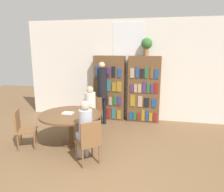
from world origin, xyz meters
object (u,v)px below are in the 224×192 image
object	(u,v)px
chair_far_side	(89,140)
seated_reader_left	(90,106)
flower_vase	(147,44)
reading_table	(71,118)
seated_reader_right	(85,127)
bookshelf_right	(144,90)
chair_left_side	(93,112)
chair_near_camera	(23,127)
librarian_standing	(102,87)
bookshelf_left	(110,88)

from	to	relation	value
chair_far_side	seated_reader_left	distance (m)	1.70
flower_vase	seated_reader_left	world-z (taller)	flower_vase
reading_table	seated_reader_right	size ratio (longest dim) A/B	1.14
bookshelf_right	chair_far_side	distance (m)	2.91
flower_vase	seated_reader_right	bearing A→B (deg)	-110.11
chair_left_side	chair_far_side	distance (m)	1.84
reading_table	seated_reader_left	xyz separation A→B (m)	(0.18, 0.84, 0.06)
chair_near_camera	seated_reader_left	world-z (taller)	seated_reader_left
chair_left_side	librarian_standing	world-z (taller)	librarian_standing
chair_left_side	bookshelf_right	bearing A→B (deg)	-130.74
bookshelf_left	seated_reader_left	distance (m)	1.20
bookshelf_left	flower_vase	world-z (taller)	flower_vase
seated_reader_left	bookshelf_left	bearing A→B (deg)	-91.05
seated_reader_right	librarian_standing	distance (m)	2.16
seated_reader_left	seated_reader_right	world-z (taller)	seated_reader_right
chair_near_camera	chair_far_side	xyz separation A→B (m)	(1.64, -0.35, 0.00)
bookshelf_right	reading_table	size ratio (longest dim) A/B	1.40
chair_near_camera	chair_left_side	size ratio (longest dim) A/B	1.00
bookshelf_left	chair_near_camera	bearing A→B (deg)	-120.22
seated_reader_left	seated_reader_right	distance (m)	1.52
bookshelf_left	librarian_standing	bearing A→B (deg)	-100.82
reading_table	chair_left_side	size ratio (longest dim) A/B	1.60
reading_table	librarian_standing	world-z (taller)	librarian_standing
bookshelf_right	chair_near_camera	world-z (taller)	bookshelf_right
bookshelf_left	chair_near_camera	xyz separation A→B (m)	(-1.40, -2.40, -0.49)
chair_far_side	seated_reader_left	bearing A→B (deg)	65.75
chair_left_side	seated_reader_right	xyz separation A→B (m)	(0.35, -1.65, 0.20)
seated_reader_right	bookshelf_right	bearing A→B (deg)	28.65
reading_table	chair_near_camera	bearing A→B (deg)	-156.18
chair_far_side	chair_near_camera	bearing A→B (deg)	126.00
librarian_standing	seated_reader_left	bearing A→B (deg)	-105.09
chair_far_side	seated_reader_right	distance (m)	0.27
bookshelf_left	reading_table	size ratio (longest dim) A/B	1.40
bookshelf_right	librarian_standing	bearing A→B (deg)	-156.35
chair_far_side	seated_reader_left	world-z (taller)	seated_reader_left
bookshelf_left	chair_left_side	distance (m)	1.11
bookshelf_right	flower_vase	xyz separation A→B (m)	(0.03, 0.00, 1.30)
bookshelf_right	chair_far_side	world-z (taller)	bookshelf_right
flower_vase	reading_table	xyz separation A→B (m)	(-1.53, -1.98, -1.64)
flower_vase	seated_reader_left	xyz separation A→B (m)	(-1.35, -1.14, -1.58)
flower_vase	reading_table	distance (m)	2.99
flower_vase	chair_left_side	bearing A→B (deg)	-143.46
seated_reader_right	seated_reader_left	bearing A→B (deg)	62.95
reading_table	seated_reader_right	distance (m)	0.86
chair_left_side	chair_far_side	bearing A→B (deg)	117.00
chair_near_camera	chair_left_side	bearing A→B (deg)	117.00
reading_table	seated_reader_right	world-z (taller)	seated_reader_right
chair_near_camera	chair_left_side	world-z (taller)	same
chair_far_side	seated_reader_right	xyz separation A→B (m)	(-0.12, 0.13, 0.20)
reading_table	seated_reader_right	xyz separation A→B (m)	(0.57, -0.64, 0.06)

